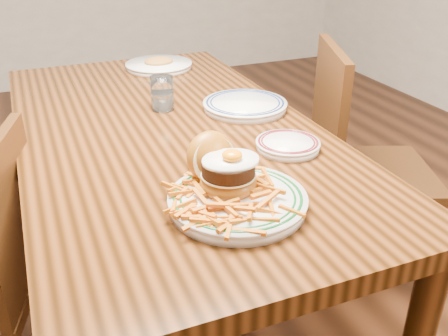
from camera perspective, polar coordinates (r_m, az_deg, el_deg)
name	(u,v)px	position (r m, az deg, el deg)	size (l,w,h in m)	color
floor	(177,315)	(1.92, -5.36, -16.36)	(6.00, 6.00, 0.00)	black
table	(168,152)	(1.54, -6.40, 1.80)	(0.85, 1.60, 0.75)	black
chair_right	(356,162)	(1.92, 14.89, 0.68)	(0.56, 0.56, 0.92)	#42220D
main_plate	(233,188)	(1.07, 1.04, -2.33)	(0.30, 0.32, 0.15)	white
side_plate	(288,144)	(1.35, 7.31, 2.71)	(0.17, 0.18, 0.03)	white
rear_plate	(245,105)	(1.62, 2.41, 7.23)	(0.27, 0.27, 0.03)	white
water_glass	(162,95)	(1.62, -7.06, 8.26)	(0.07, 0.07, 0.11)	white
far_plate	(159,65)	(2.09, -7.45, 11.59)	(0.27, 0.27, 0.05)	white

